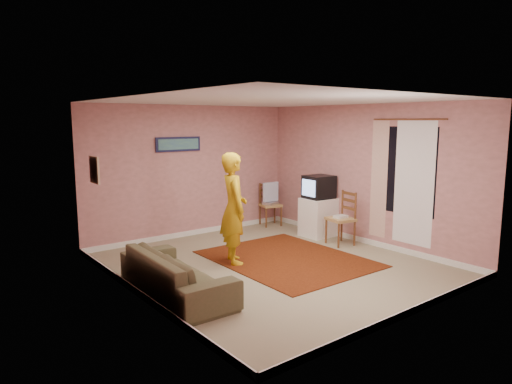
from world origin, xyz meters
TOP-DOWN VIEW (x-y plane):
  - ground at (0.00, 0.00)m, footprint 5.00×5.00m
  - wall_back at (0.00, 2.50)m, footprint 4.50×0.02m
  - wall_front at (0.00, -2.50)m, footprint 4.50×0.02m
  - wall_left at (-2.25, 0.00)m, footprint 0.02×5.00m
  - wall_right at (2.25, 0.00)m, footprint 0.02×5.00m
  - ceiling at (0.00, 0.00)m, footprint 4.50×5.00m
  - baseboard_back at (0.00, 2.49)m, footprint 4.50×0.02m
  - baseboard_front at (0.00, -2.49)m, footprint 4.50×0.02m
  - baseboard_left at (-2.24, 0.00)m, footprint 0.02×5.00m
  - baseboard_right at (2.24, 0.00)m, footprint 0.02×5.00m
  - window at (2.24, -0.90)m, footprint 0.01×1.10m
  - curtain_sheer at (2.23, -1.05)m, footprint 0.01×0.75m
  - curtain_floral at (2.21, -0.35)m, footprint 0.01×0.35m
  - curtain_rod at (2.20, -0.90)m, footprint 0.02×1.40m
  - picture_back at (-0.30, 2.47)m, footprint 0.95×0.04m
  - picture_left at (-2.22, 1.60)m, footprint 0.04×0.38m
  - area_rug at (0.41, 0.09)m, footprint 2.16×2.68m
  - tv_cabinet at (1.95, 0.88)m, footprint 0.60×0.55m
  - crt_tv at (1.94, 0.89)m, footprint 0.56×0.51m
  - chair_a at (1.80, 2.20)m, footprint 0.51×0.50m
  - dvd_player at (1.80, 2.20)m, footprint 0.37×0.31m
  - blue_throw at (1.80, 2.20)m, footprint 0.40×0.05m
  - chair_b at (1.81, 0.17)m, footprint 0.50×0.52m
  - game_console at (1.81, 0.17)m, footprint 0.24×0.18m
  - sofa at (-1.80, -0.17)m, footprint 0.85×2.04m
  - person at (-0.39, 0.49)m, footprint 0.64×0.77m

SIDE VIEW (x-z plane):
  - ground at x=0.00m, z-range 0.00..0.00m
  - area_rug at x=0.41m, z-range 0.00..0.01m
  - baseboard_back at x=0.00m, z-range 0.00..0.10m
  - baseboard_front at x=0.00m, z-range 0.00..0.10m
  - baseboard_left at x=-2.24m, z-range 0.00..0.10m
  - baseboard_right at x=2.24m, z-range 0.00..0.10m
  - sofa at x=-1.80m, z-range 0.00..0.59m
  - tv_cabinet at x=1.95m, z-range 0.00..0.77m
  - dvd_player at x=1.80m, z-range 0.48..0.53m
  - game_console at x=1.81m, z-range 0.51..0.56m
  - chair_a at x=1.80m, z-range 0.32..0.82m
  - chair_b at x=1.81m, z-range 0.34..0.88m
  - blue_throw at x=1.80m, z-range 0.54..0.96m
  - person at x=-0.39m, z-range 0.00..1.80m
  - crt_tv at x=1.94m, z-range 0.77..1.23m
  - curtain_sheer at x=2.23m, z-range 0.20..2.30m
  - curtain_floral at x=2.21m, z-range 0.20..2.30m
  - wall_back at x=0.00m, z-range 0.00..2.60m
  - wall_front at x=0.00m, z-range 0.00..2.60m
  - wall_left at x=-2.25m, z-range 0.00..2.60m
  - wall_right at x=2.25m, z-range 0.00..2.60m
  - window at x=2.24m, z-range 0.70..2.20m
  - picture_left at x=-2.22m, z-range 1.34..1.76m
  - picture_back at x=-0.30m, z-range 1.71..1.99m
  - curtain_rod at x=2.20m, z-range 2.31..2.33m
  - ceiling at x=0.00m, z-range 2.59..2.61m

